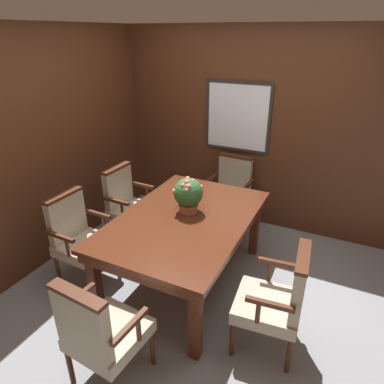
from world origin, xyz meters
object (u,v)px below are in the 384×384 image
object	(u,v)px
chair_right_near	(278,298)
chair_left_far	(128,203)
chair_head_near	(100,331)
dining_table	(185,225)
chair_left_near	(79,236)
potted_plant	(188,194)
chair_head_far	(230,190)

from	to	relation	value
chair_right_near	chair_left_far	size ratio (longest dim) A/B	1.00
chair_head_near	dining_table	bearing A→B (deg)	-85.97
chair_left_near	potted_plant	size ratio (longest dim) A/B	2.62
chair_right_near	chair_left_near	size ratio (longest dim) A/B	1.00
chair_left_near	chair_right_near	bearing A→B (deg)	-87.95
chair_head_far	chair_head_near	size ratio (longest dim) A/B	1.00
chair_left_far	potted_plant	bearing A→B (deg)	-104.85
chair_left_near	potted_plant	bearing A→B (deg)	-59.40
dining_table	potted_plant	distance (m)	0.30
chair_right_near	chair_left_near	world-z (taller)	same
chair_head_far	chair_left_far	world-z (taller)	same
chair_head_near	potted_plant	xyz separation A→B (m)	(-0.01, 1.38, 0.44)
chair_left_far	dining_table	bearing A→B (deg)	-110.32
chair_right_near	chair_left_far	distance (m)	2.15
chair_head_near	chair_left_far	size ratio (longest dim) A/B	1.00
chair_head_near	chair_right_near	world-z (taller)	same
chair_right_near	potted_plant	distance (m)	1.24
dining_table	chair_right_near	distance (m)	1.11
chair_head_far	chair_right_near	size ratio (longest dim) A/B	1.00
chair_head_near	potted_plant	world-z (taller)	potted_plant
chair_head_near	chair_left_far	bearing A→B (deg)	-55.60
chair_head_near	chair_right_near	bearing A→B (deg)	-135.73
chair_right_near	chair_head_near	bearing A→B (deg)	-55.55
chair_head_far	chair_left_near	xyz separation A→B (m)	(-0.99, -1.69, 0.00)
chair_head_far	potted_plant	size ratio (longest dim) A/B	2.62
chair_right_near	potted_plant	size ratio (longest dim) A/B	2.62
chair_head_near	potted_plant	bearing A→B (deg)	-85.02
dining_table	chair_left_far	distance (m)	1.07
chair_head_near	potted_plant	size ratio (longest dim) A/B	2.62
chair_left_near	chair_left_far	bearing A→B (deg)	1.12
dining_table	potted_plant	xyz separation A→B (m)	(-0.02, 0.11, 0.28)
potted_plant	chair_head_far	bearing A→B (deg)	88.82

